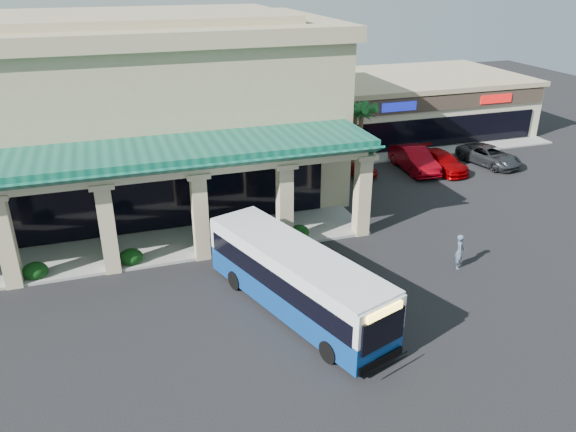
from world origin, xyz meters
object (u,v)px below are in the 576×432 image
object	(u,v)px
car_red	(441,161)
car_gray	(489,156)
car_silver	(354,164)
pedestrian	(460,251)
transit_bus	(296,281)
car_white	(414,159)

from	to	relation	value
car_red	car_gray	size ratio (longest dim) A/B	0.96
car_silver	pedestrian	bearing A→B (deg)	-103.08
car_silver	car_red	xyz separation A→B (m)	(6.29, -1.46, 0.01)
transit_bus	car_silver	size ratio (longest dim) A/B	2.61
transit_bus	car_gray	world-z (taller)	transit_bus
car_white	car_silver	bearing A→B (deg)	172.64
car_silver	car_gray	size ratio (longest dim) A/B	0.80
car_gray	pedestrian	bearing A→B (deg)	-144.29
pedestrian	car_silver	bearing A→B (deg)	26.72
car_red	pedestrian	bearing A→B (deg)	-126.31
transit_bus	car_white	size ratio (longest dim) A/B	2.04
car_red	car_gray	distance (m)	4.25
pedestrian	car_silver	size ratio (longest dim) A/B	0.44
pedestrian	car_red	distance (m)	14.78
pedestrian	car_red	size ratio (longest dim) A/B	0.37
pedestrian	car_gray	bearing A→B (deg)	-11.19
car_white	car_red	bearing A→B (deg)	-15.60
car_white	car_gray	size ratio (longest dim) A/B	1.03
car_silver	transit_bus	bearing A→B (deg)	-132.28
car_red	car_gray	bearing A→B (deg)	-7.27
transit_bus	car_silver	xyz separation A→B (m)	(9.86, 15.52, -0.80)
car_white	pedestrian	bearing A→B (deg)	-107.91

